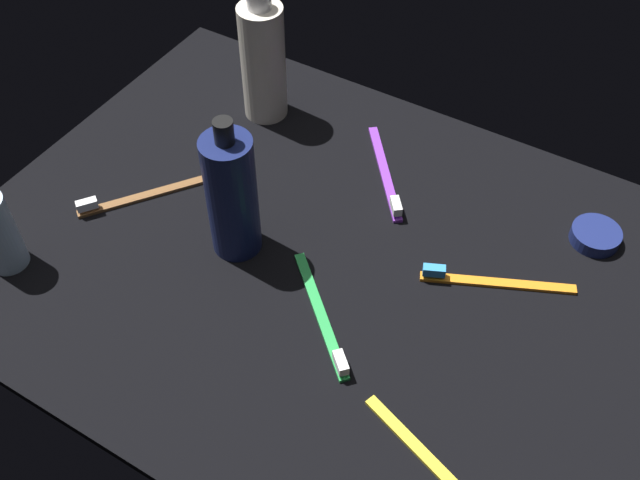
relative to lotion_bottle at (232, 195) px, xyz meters
The scene contains 9 objects.
ground_plane 13.65cm from the lotion_bottle, 160.55° to the right, with size 84.00×64.00×1.20cm, color black.
lotion_bottle is the anchor object (origin of this frame).
bodywash_bottle 25.47cm from the lotion_bottle, 64.34° to the right, with size 6.14×6.14×18.97cm.
toothbrush_green 17.50cm from the lotion_bottle, 162.51° to the left, with size 14.06×13.07×2.10cm.
toothbrush_yellow 37.16cm from the lotion_bottle, 157.34° to the left, with size 17.37×7.13×2.10cm.
toothbrush_purple 23.22cm from the lotion_bottle, 118.07° to the right, with size 12.10×14.87×2.10cm.
toothbrush_orange 31.23cm from the lotion_bottle, 160.85° to the right, with size 16.89×8.54×2.10cm.
toothbrush_brown 17.21cm from the lotion_bottle, ahead, with size 11.66×15.19×2.10cm.
cream_tin_left 44.27cm from the lotion_bottle, 148.40° to the right, with size 6.03×6.03×1.71cm, color navy.
Camera 1 is at (-29.58, 49.54, 68.80)cm, focal length 41.92 mm.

